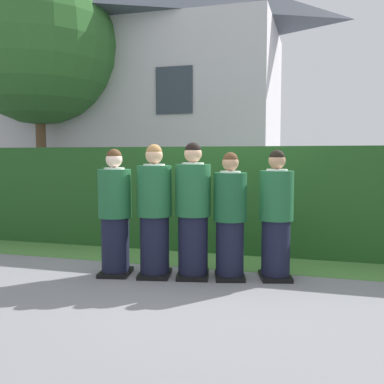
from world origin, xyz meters
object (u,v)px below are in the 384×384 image
(student_front_row_3, at_px, (230,219))
(student_front_row_4, at_px, (276,218))
(student_front_row_0, at_px, (115,215))
(student_front_row_2, at_px, (193,214))
(student_front_row_1, at_px, (154,214))

(student_front_row_3, height_order, student_front_row_4, student_front_row_4)
(student_front_row_0, distance_m, student_front_row_2, 0.98)
(student_front_row_2, height_order, student_front_row_4, student_front_row_2)
(student_front_row_1, xyz_separation_m, student_front_row_2, (0.47, 0.09, 0.01))
(student_front_row_4, bearing_deg, student_front_row_3, -165.78)
(student_front_row_1, height_order, student_front_row_3, student_front_row_1)
(student_front_row_2, height_order, student_front_row_3, student_front_row_2)
(student_front_row_2, bearing_deg, student_front_row_4, 11.97)
(student_front_row_0, distance_m, student_front_row_4, 1.98)
(student_front_row_1, distance_m, student_front_row_4, 1.48)
(student_front_row_2, bearing_deg, student_front_row_0, -170.54)
(student_front_row_1, xyz_separation_m, student_front_row_4, (1.45, 0.30, -0.03))
(student_front_row_0, height_order, student_front_row_4, student_front_row_0)
(student_front_row_2, xyz_separation_m, student_front_row_3, (0.44, 0.07, -0.06))
(student_front_row_0, height_order, student_front_row_2, student_front_row_2)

